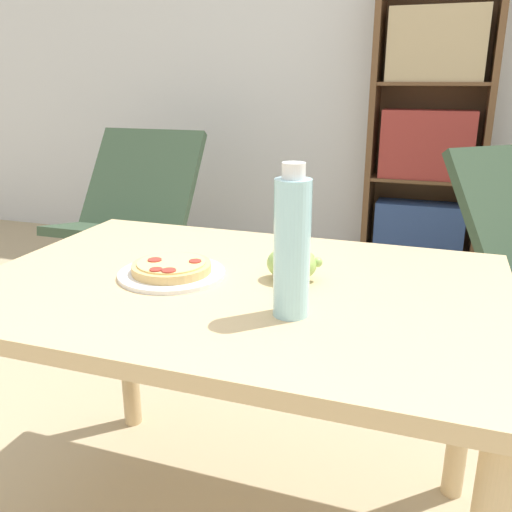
# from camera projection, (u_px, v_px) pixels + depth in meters

# --- Properties ---
(wall_back) EXTENTS (8.00, 0.05, 2.60)m
(wall_back) POSITION_uv_depth(u_px,v_px,m) (394.00, 56.00, 3.34)
(wall_back) COLOR silver
(wall_back) RESTS_ON ground_plane
(dining_table) EXTENTS (1.19, 0.81, 0.73)m
(dining_table) POSITION_uv_depth(u_px,v_px,m) (238.00, 321.00, 1.26)
(dining_table) COLOR #D1B27F
(dining_table) RESTS_ON ground_plane
(pizza_on_plate) EXTENTS (0.25, 0.25, 0.04)m
(pizza_on_plate) POSITION_uv_depth(u_px,v_px,m) (172.00, 270.00, 1.26)
(pizza_on_plate) COLOR white
(pizza_on_plate) RESTS_ON dining_table
(grape_bunch) EXTENTS (0.13, 0.09, 0.08)m
(grape_bunch) POSITION_uv_depth(u_px,v_px,m) (292.00, 264.00, 1.23)
(grape_bunch) COLOR #93BC5B
(grape_bunch) RESTS_ON dining_table
(drink_bottle) EXTENTS (0.07, 0.07, 0.30)m
(drink_bottle) POSITION_uv_depth(u_px,v_px,m) (292.00, 246.00, 1.02)
(drink_bottle) COLOR #A3DBEA
(drink_bottle) RESTS_ON dining_table
(lounge_chair_near) EXTENTS (0.67, 0.77, 0.88)m
(lounge_chair_near) POSITION_uv_depth(u_px,v_px,m) (131.00, 239.00, 3.12)
(lounge_chair_near) COLOR slate
(lounge_chair_near) RESTS_ON ground_plane
(bookshelf) EXTENTS (0.69, 0.29, 1.72)m
(bookshelf) POSITION_uv_depth(u_px,v_px,m) (427.00, 141.00, 3.25)
(bookshelf) COLOR brown
(bookshelf) RESTS_ON ground_plane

